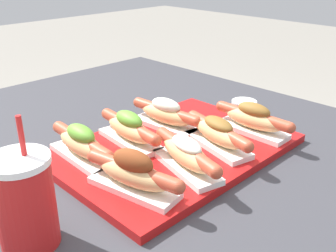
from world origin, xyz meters
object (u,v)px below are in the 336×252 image
object	(u,v)px
hot_dog_0	(133,173)
hot_dog_3	(253,119)
hot_dog_1	(186,154)
hot_dog_5	(129,129)
hot_dog_6	(166,114)
serving_tray	(174,149)
sauce_bowl	(244,104)
hot_dog_2	(218,133)
drink_cup	(25,202)
hot_dog_4	(82,144)

from	to	relation	value
hot_dog_0	hot_dog_3	distance (m)	0.36
hot_dog_1	hot_dog_5	bearing A→B (deg)	90.94
hot_dog_0	hot_dog_1	world-z (taller)	hot_dog_0
hot_dog_3	hot_dog_6	distance (m)	0.21
serving_tray	hot_dog_5	distance (m)	0.11
hot_dog_1	sauce_bowl	size ratio (longest dim) A/B	2.93
hot_dog_0	hot_dog_3	world-z (taller)	hot_dog_0
hot_dog_1	hot_dog_2	distance (m)	0.12
hot_dog_0	drink_cup	bearing A→B (deg)	173.47
hot_dog_1	serving_tray	bearing A→B (deg)	56.67
serving_tray	drink_cup	size ratio (longest dim) A/B	2.47
drink_cup	sauce_bowl	bearing A→B (deg)	8.10
serving_tray	hot_dog_6	world-z (taller)	hot_dog_6
serving_tray	hot_dog_6	xyz separation A→B (m)	(0.06, 0.08, 0.04)
serving_tray	drink_cup	bearing A→B (deg)	-171.65
hot_dog_2	hot_dog_1	bearing A→B (deg)	-171.74
sauce_bowl	hot_dog_1	bearing A→B (deg)	-160.80
sauce_bowl	drink_cup	xyz separation A→B (m)	(-0.70, -0.10, 0.06)
hot_dog_0	hot_dog_5	size ratio (longest dim) A/B	0.99
serving_tray	hot_dog_4	distance (m)	0.21
hot_dog_1	hot_dog_2	size ratio (longest dim) A/B	1.00
hot_dog_4	sauce_bowl	size ratio (longest dim) A/B	3.01
hot_dog_2	hot_dog_5	world-z (taller)	hot_dog_5
hot_dog_6	hot_dog_2	bearing A→B (deg)	-88.60
hot_dog_3	hot_dog_6	xyz separation A→B (m)	(-0.12, 0.17, 0.00)
hot_dog_6	serving_tray	bearing A→B (deg)	-123.82
drink_cup	hot_dog_6	bearing A→B (deg)	17.94
hot_dog_3	hot_dog_1	bearing A→B (deg)	-178.13
hot_dog_0	hot_dog_1	xyz separation A→B (m)	(0.12, -0.01, -0.00)
hot_dog_3	drink_cup	bearing A→B (deg)	177.05
serving_tray	hot_dog_1	bearing A→B (deg)	-123.33
hot_dog_5	drink_cup	bearing A→B (deg)	-156.67
hot_dog_4	hot_dog_5	bearing A→B (deg)	-5.39
hot_dog_3	hot_dog_5	xyz separation A→B (m)	(-0.24, 0.16, 0.00)
hot_dog_0	hot_dog_2	distance (m)	0.24
hot_dog_2	sauce_bowl	bearing A→B (deg)	23.63
hot_dog_3	hot_dog_5	bearing A→B (deg)	146.37
hot_dog_3	sauce_bowl	distance (m)	0.20
hot_dog_2	hot_dog_6	world-z (taller)	hot_dog_6
hot_dog_2	drink_cup	xyz separation A→B (m)	(-0.43, 0.02, 0.02)
hot_dog_3	hot_dog_6	bearing A→B (deg)	126.66
hot_dog_3	drink_cup	distance (m)	0.55
hot_dog_1	sauce_bowl	xyz separation A→B (m)	(0.39, 0.14, -0.04)
hot_dog_1	sauce_bowl	bearing A→B (deg)	19.20
hot_dog_4	hot_dog_6	distance (m)	0.24
sauce_bowl	hot_dog_4	bearing A→B (deg)	175.08
hot_dog_2	hot_dog_5	size ratio (longest dim) A/B	0.98
serving_tray	drink_cup	xyz separation A→B (m)	(-0.37, -0.05, 0.07)
serving_tray	sauce_bowl	distance (m)	0.34
hot_dog_2	hot_dog_4	world-z (taller)	hot_dog_4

